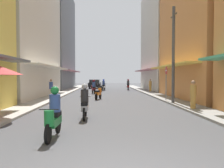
{
  "coord_description": "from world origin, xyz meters",
  "views": [
    {
      "loc": [
        -0.28,
        -3.79,
        1.87
      ],
      "look_at": [
        0.37,
        15.36,
        1.27
      ],
      "focal_mm": 35.86,
      "sensor_mm": 36.0,
      "label": 1
    }
  ],
  "objects_px": {
    "motorbike_silver": "(85,103)",
    "street_sign_no_entry": "(166,79)",
    "motorbike_red": "(128,85)",
    "motorbike_orange": "(98,93)",
    "pedestrian_crossing": "(193,96)",
    "motorbike_green": "(54,115)",
    "motorbike_white": "(104,85)",
    "motorbike_maroon": "(93,87)",
    "motorbike_black": "(100,88)",
    "parked_car": "(95,84)",
    "pedestrian_foreground": "(150,86)",
    "pedestrian_far": "(51,88)",
    "utility_pole": "(173,55)"
  },
  "relations": [
    {
      "from": "motorbike_silver",
      "to": "street_sign_no_entry",
      "type": "bearing_deg",
      "value": 49.48
    },
    {
      "from": "motorbike_red",
      "to": "motorbike_orange",
      "type": "bearing_deg",
      "value": -106.43
    },
    {
      "from": "motorbike_silver",
      "to": "pedestrian_crossing",
      "type": "bearing_deg",
      "value": 19.96
    },
    {
      "from": "motorbike_green",
      "to": "motorbike_white",
      "type": "distance_m",
      "value": 24.06
    },
    {
      "from": "motorbike_maroon",
      "to": "motorbike_green",
      "type": "bearing_deg",
      "value": -91.04
    },
    {
      "from": "motorbike_maroon",
      "to": "motorbike_red",
      "type": "bearing_deg",
      "value": 55.42
    },
    {
      "from": "motorbike_white",
      "to": "pedestrian_crossing",
      "type": "bearing_deg",
      "value": -75.1
    },
    {
      "from": "motorbike_green",
      "to": "street_sign_no_entry",
      "type": "relative_size",
      "value": 0.68
    },
    {
      "from": "motorbike_red",
      "to": "street_sign_no_entry",
      "type": "distance_m",
      "value": 15.53
    },
    {
      "from": "motorbike_white",
      "to": "motorbike_red",
      "type": "bearing_deg",
      "value": 15.97
    },
    {
      "from": "motorbike_green",
      "to": "motorbike_black",
      "type": "xyz_separation_m",
      "value": [
        1.0,
        21.82,
        -0.2
      ]
    },
    {
      "from": "motorbike_silver",
      "to": "parked_car",
      "type": "bearing_deg",
      "value": 91.49
    },
    {
      "from": "motorbike_silver",
      "to": "pedestrian_foreground",
      "type": "distance_m",
      "value": 18.28
    },
    {
      "from": "motorbike_orange",
      "to": "pedestrian_foreground",
      "type": "xyz_separation_m",
      "value": [
        6.12,
        8.49,
        0.31
      ]
    },
    {
      "from": "motorbike_white",
      "to": "pedestrian_foreground",
      "type": "relative_size",
      "value": 1.1
    },
    {
      "from": "parked_car",
      "to": "street_sign_no_entry",
      "type": "xyz_separation_m",
      "value": [
        6.17,
        -20.78,
        0.98
      ]
    },
    {
      "from": "motorbike_black",
      "to": "pedestrian_far",
      "type": "xyz_separation_m",
      "value": [
        -4.27,
        -8.33,
        0.34
      ]
    },
    {
      "from": "motorbike_red",
      "to": "motorbike_black",
      "type": "bearing_deg",
      "value": -141.18
    },
    {
      "from": "motorbike_black",
      "to": "motorbike_white",
      "type": "bearing_deg",
      "value": 77.75
    },
    {
      "from": "motorbike_silver",
      "to": "street_sign_no_entry",
      "type": "distance_m",
      "value": 8.47
    },
    {
      "from": "motorbike_orange",
      "to": "parked_car",
      "type": "height_order",
      "value": "parked_car"
    },
    {
      "from": "pedestrian_foreground",
      "to": "motorbike_silver",
      "type": "bearing_deg",
      "value": -110.82
    },
    {
      "from": "utility_pole",
      "to": "pedestrian_crossing",
      "type": "bearing_deg",
      "value": -85.7
    },
    {
      "from": "motorbike_black",
      "to": "street_sign_no_entry",
      "type": "distance_m",
      "value": 13.35
    },
    {
      "from": "street_sign_no_entry",
      "to": "motorbike_red",
      "type": "bearing_deg",
      "value": 94.36
    },
    {
      "from": "pedestrian_far",
      "to": "utility_pole",
      "type": "height_order",
      "value": "utility_pole"
    },
    {
      "from": "motorbike_green",
      "to": "street_sign_no_entry",
      "type": "height_order",
      "value": "street_sign_no_entry"
    },
    {
      "from": "motorbike_red",
      "to": "pedestrian_crossing",
      "type": "distance_m",
      "value": 19.8
    },
    {
      "from": "motorbike_maroon",
      "to": "pedestrian_foreground",
      "type": "xyz_separation_m",
      "value": [
        6.85,
        1.97,
        0.11
      ]
    },
    {
      "from": "motorbike_orange",
      "to": "motorbike_green",
      "type": "distance_m",
      "value": 11.81
    },
    {
      "from": "motorbike_white",
      "to": "street_sign_no_entry",
      "type": "relative_size",
      "value": 0.68
    },
    {
      "from": "motorbike_white",
      "to": "pedestrian_far",
      "type": "height_order",
      "value": "pedestrian_far"
    },
    {
      "from": "pedestrian_foreground",
      "to": "motorbike_green",
      "type": "bearing_deg",
      "value": -109.53
    },
    {
      "from": "pedestrian_foreground",
      "to": "motorbike_black",
      "type": "bearing_deg",
      "value": 165.77
    },
    {
      "from": "motorbike_red",
      "to": "motorbike_maroon",
      "type": "bearing_deg",
      "value": -124.58
    },
    {
      "from": "motorbike_white",
      "to": "street_sign_no_entry",
      "type": "distance_m",
      "value": 15.22
    },
    {
      "from": "parked_car",
      "to": "pedestrian_crossing",
      "type": "distance_m",
      "value": 25.9
    },
    {
      "from": "pedestrian_crossing",
      "to": "utility_pole",
      "type": "bearing_deg",
      "value": 94.3
    },
    {
      "from": "motorbike_orange",
      "to": "pedestrian_foreground",
      "type": "height_order",
      "value": "pedestrian_foreground"
    },
    {
      "from": "pedestrian_crossing",
      "to": "pedestrian_far",
      "type": "bearing_deg",
      "value": 139.82
    },
    {
      "from": "motorbike_red",
      "to": "street_sign_no_entry",
      "type": "height_order",
      "value": "street_sign_no_entry"
    },
    {
      "from": "motorbike_orange",
      "to": "motorbike_white",
      "type": "distance_m",
      "value": 12.26
    },
    {
      "from": "pedestrian_foreground",
      "to": "pedestrian_crossing",
      "type": "bearing_deg",
      "value": -92.73
    },
    {
      "from": "street_sign_no_entry",
      "to": "parked_car",
      "type": "bearing_deg",
      "value": 106.54
    },
    {
      "from": "utility_pole",
      "to": "motorbike_orange",
      "type": "bearing_deg",
      "value": 145.28
    },
    {
      "from": "pedestrian_far",
      "to": "motorbike_orange",
      "type": "bearing_deg",
      "value": -21.72
    },
    {
      "from": "motorbike_red",
      "to": "pedestrian_foreground",
      "type": "xyz_separation_m",
      "value": [
        2.21,
        -4.76,
        0.11
      ]
    },
    {
      "from": "motorbike_maroon",
      "to": "parked_car",
      "type": "height_order",
      "value": "motorbike_maroon"
    },
    {
      "from": "motorbike_red",
      "to": "pedestrian_crossing",
      "type": "bearing_deg",
      "value": -85.66
    },
    {
      "from": "street_sign_no_entry",
      "to": "motorbike_green",
      "type": "bearing_deg",
      "value": -122.75
    }
  ]
}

